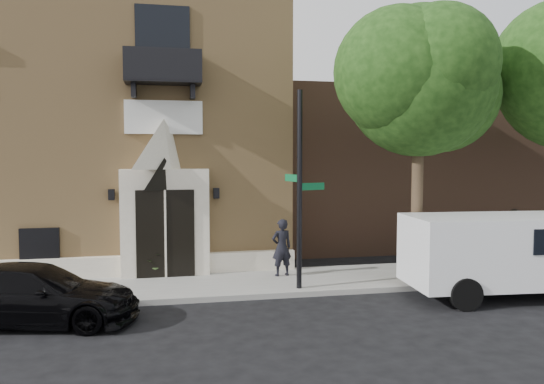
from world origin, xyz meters
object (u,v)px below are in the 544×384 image
Objects in this scene: dumpster at (478,259)px; black_sedan at (34,295)px; pedestrian_far at (515,238)px; cargo_van at (515,252)px; pedestrian_near at (282,247)px; street_sign at (300,189)px; fire_hydrant at (444,267)px.

black_sedan is at bearing 178.03° from dumpster.
dumpster is 2.40m from pedestrian_far.
pedestrian_far reaches higher than dumpster.
cargo_van is 1.54m from dumpster.
pedestrian_near is 7.59m from pedestrian_far.
dumpster is at bearing 153.94° from pedestrian_near.
pedestrian_far is (7.43, 1.13, -1.74)m from street_sign.
dumpster is (5.36, -0.04, -2.10)m from street_sign.
black_sedan is 14.11m from pedestrian_far.
black_sedan is 10.91m from fire_hydrant.
black_sedan is at bearing 14.48° from pedestrian_near.
street_sign is 3.12× the size of pedestrian_near.
street_sign is 2.77× the size of dumpster.
pedestrian_far is at bearing 19.22° from fire_hydrant.
black_sedan is at bearing 176.51° from street_sign.
fire_hydrant is 0.45× the size of pedestrian_near.
black_sedan is 6.94m from pedestrian_near.
cargo_van is at bearing -92.77° from dumpster.
pedestrian_far is (3.07, 1.07, 0.58)m from fire_hydrant.
pedestrian_near is at bearing 162.02° from fire_hydrant.
fire_hydrant is (4.36, 0.06, -2.32)m from street_sign.
street_sign is 5.76m from dumpster.
cargo_van is 1.03× the size of street_sign.
dumpster is at bearing -72.92° from black_sedan.
fire_hydrant is 1.03m from dumpster.
dumpster is at bearing -5.57° from fire_hydrant.
pedestrian_near is 0.90× the size of pedestrian_far.
pedestrian_far is at bearing -69.14° from black_sedan.
street_sign is (6.45, 1.37, 2.18)m from black_sedan.
pedestrian_near is (6.30, 2.90, 0.34)m from black_sedan.
pedestrian_near is (-0.16, 1.53, -1.84)m from street_sign.
black_sedan is 2.37× the size of dumpster.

